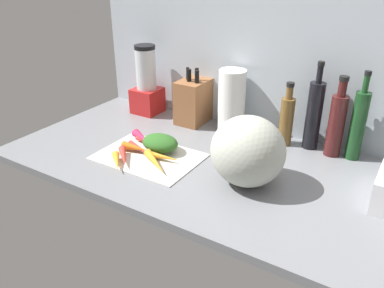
% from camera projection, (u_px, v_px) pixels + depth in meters
% --- Properties ---
extents(ground_plane, '(1.70, 0.80, 0.03)m').
position_uv_depth(ground_plane, '(224.00, 168.00, 1.47)').
color(ground_plane, slate).
extents(wall_back, '(1.70, 0.03, 0.60)m').
position_uv_depth(wall_back, '(270.00, 63.00, 1.62)').
color(wall_back, '#ADB7C1').
rests_on(wall_back, ground_plane).
extents(cutting_board, '(0.39, 0.28, 0.01)m').
position_uv_depth(cutting_board, '(149.00, 156.00, 1.51)').
color(cutting_board, beige).
rests_on(cutting_board, ground_plane).
extents(carrot_0, '(0.11, 0.10, 0.03)m').
position_uv_depth(carrot_0, '(117.00, 162.00, 1.44)').
color(carrot_0, orange).
rests_on(carrot_0, cutting_board).
extents(carrot_1, '(0.16, 0.12, 0.03)m').
position_uv_depth(carrot_1, '(155.00, 162.00, 1.43)').
color(carrot_1, orange).
rests_on(carrot_1, cutting_board).
extents(carrot_2, '(0.11, 0.05, 0.03)m').
position_uv_depth(carrot_2, '(135.00, 148.00, 1.53)').
color(carrot_2, orange).
rests_on(carrot_2, cutting_board).
extents(carrot_3, '(0.12, 0.12, 0.03)m').
position_uv_depth(carrot_3, '(124.00, 157.00, 1.47)').
color(carrot_3, red).
rests_on(carrot_3, cutting_board).
extents(carrot_4, '(0.14, 0.04, 0.03)m').
position_uv_depth(carrot_4, '(164.00, 157.00, 1.47)').
color(carrot_4, orange).
rests_on(carrot_4, cutting_board).
extents(carrot_5, '(0.15, 0.07, 0.02)m').
position_uv_depth(carrot_5, '(141.00, 149.00, 1.53)').
color(carrot_5, red).
rests_on(carrot_5, cutting_board).
extents(carrot_6, '(0.10, 0.05, 0.02)m').
position_uv_depth(carrot_6, '(146.00, 141.00, 1.60)').
color(carrot_6, red).
rests_on(carrot_6, cutting_board).
extents(carrot_7, '(0.15, 0.09, 0.04)m').
position_uv_depth(carrot_7, '(144.00, 139.00, 1.60)').
color(carrot_7, '#B2264C').
rests_on(carrot_7, cutting_board).
extents(carrot_greens_pile, '(0.15, 0.12, 0.06)m').
position_uv_depth(carrot_greens_pile, '(160.00, 143.00, 1.54)').
color(carrot_greens_pile, '#2D6023').
rests_on(carrot_greens_pile, cutting_board).
extents(winter_squash, '(0.25, 0.24, 0.24)m').
position_uv_depth(winter_squash, '(248.00, 151.00, 1.30)').
color(winter_squash, '#B2B7A8').
rests_on(winter_squash, ground_plane).
extents(knife_block, '(0.12, 0.16, 0.25)m').
position_uv_depth(knife_block, '(193.00, 101.00, 1.79)').
color(knife_block, brown).
rests_on(knife_block, ground_plane).
extents(blender_appliance, '(0.13, 0.13, 0.33)m').
position_uv_depth(blender_appliance, '(147.00, 84.00, 1.89)').
color(blender_appliance, red).
rests_on(blender_appliance, ground_plane).
extents(paper_towel_roll, '(0.12, 0.12, 0.27)m').
position_uv_depth(paper_towel_roll, '(232.00, 101.00, 1.69)').
color(paper_towel_roll, white).
rests_on(paper_towel_roll, ground_plane).
extents(bottle_0, '(0.06, 0.06, 0.26)m').
position_uv_depth(bottle_0, '(287.00, 119.00, 1.57)').
color(bottle_0, brown).
rests_on(bottle_0, ground_plane).
extents(bottle_1, '(0.06, 0.06, 0.35)m').
position_uv_depth(bottle_1, '(314.00, 114.00, 1.53)').
color(bottle_1, black).
rests_on(bottle_1, ground_plane).
extents(bottle_2, '(0.06, 0.06, 0.31)m').
position_uv_depth(bottle_2, '(336.00, 123.00, 1.48)').
color(bottle_2, '#471919').
rests_on(bottle_2, ground_plane).
extents(bottle_3, '(0.06, 0.06, 0.34)m').
position_uv_depth(bottle_3, '(358.00, 124.00, 1.45)').
color(bottle_3, '#19421E').
rests_on(bottle_3, ground_plane).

